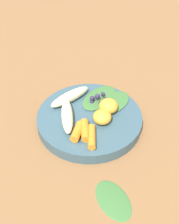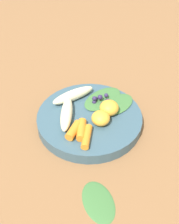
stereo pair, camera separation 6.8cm
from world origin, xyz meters
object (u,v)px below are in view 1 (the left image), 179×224
at_px(banana_peeled_left, 67,116).
at_px(orange_segment_near, 108,106).
at_px(banana_peeled_right, 70,97).
at_px(bowl, 89,119).
at_px(kale_leaf_stray, 113,199).

relative_size(banana_peeled_left, orange_segment_near, 2.52).
xyz_separation_m(banana_peeled_left, banana_peeled_right, (-0.06, -0.04, 0.00)).
bearing_deg(bowl, kale_leaf_stray, 51.39).
bearing_deg(banana_peeled_right, banana_peeled_left, 46.99).
distance_m(banana_peeled_left, banana_peeled_right, 0.07).
relative_size(bowl, banana_peeled_left, 2.20).
distance_m(bowl, banana_peeled_right, 0.08).
bearing_deg(orange_segment_near, banana_peeled_left, -33.51).
height_order(banana_peeled_right, orange_segment_near, orange_segment_near).
bearing_deg(bowl, banana_peeled_left, -32.92).
height_order(orange_segment_near, kale_leaf_stray, orange_segment_near).
relative_size(bowl, kale_leaf_stray, 2.61).
bearing_deg(banana_peeled_left, bowl, 102.08).
height_order(banana_peeled_right, kale_leaf_stray, banana_peeled_right).
bearing_deg(bowl, banana_peeled_right, -98.54).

